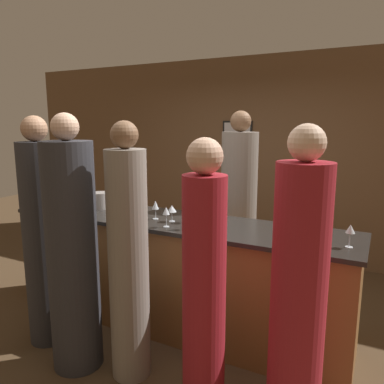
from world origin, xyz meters
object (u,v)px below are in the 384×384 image
Objects in this scene: guest_1 at (128,261)px; guest_2 at (298,298)px; wine_bottle_0 at (134,195)px; guest_3 at (73,254)px; guest_4 at (204,284)px; guest_0 at (43,239)px; ice_bucket at (100,201)px; bartender at (238,216)px.

guest_2 is (1.22, 0.00, -0.02)m from guest_1.
guest_3 is at bearing -77.76° from wine_bottle_0.
guest_4 is at bearing -176.17° from guest_2.
ice_bucket is (-0.01, 0.76, 0.19)m from guest_0.
guest_4 is at bearing -3.17° from guest_1.
guest_0 is 0.93m from guest_1.
ice_bucket is (-2.16, 0.80, 0.23)m from guest_2.
guest_1 is (-0.29, -1.52, -0.03)m from bartender.
bartender reaches higher than guest_3.
guest_4 is (0.34, -1.55, -0.07)m from bartender.
guest_3 reaches higher than guest_4.
ice_bucket is at bearing 30.17° from bartender.
guest_3 is (-0.45, -0.10, 0.01)m from guest_1.
guest_3 is at bearing -61.19° from ice_bucket.
guest_2 is 2.19m from wine_bottle_0.
wine_bottle_0 is (-0.69, 1.04, 0.25)m from guest_1.
guest_3 is 10.97× the size of ice_bucket.
bartender reaches higher than guest_1.
wine_bottle_0 is at bearing 76.74° from guest_0.
bartender is 1.02× the size of guest_3.
ice_bucket is at bearing 159.77° from guest_2.
bartender reaches higher than wine_bottle_0.
guest_2 is at bearing 121.56° from bartender.
guest_0 is 1.02× the size of guest_1.
guest_1 is at bearing 12.74° from guest_3.
guest_3 is 1.08m from guest_4.
wine_bottle_0 is at bearing 140.85° from guest_4.
bartender is 1.43m from ice_bucket.
guest_3 is 1.05m from ice_bucket.
guest_0 is (-1.22, -1.47, -0.02)m from bartender.
guest_1 reaches higher than guest_4.
guest_0 reaches higher than guest_2.
guest_3 is at bearing -176.37° from guest_2.
guest_3 is (-1.66, -0.11, 0.02)m from guest_2.
guest_1 is 1.22m from guest_2.
wine_bottle_0 is 1.77× the size of ice_bucket.
bartender is 1.05× the size of guest_1.
guest_3 reaches higher than wine_bottle_0.
guest_4 is 1.73m from wine_bottle_0.
guest_0 is at bearing 163.56° from guest_3.
bartender is 1.59m from guest_4.
guest_3 reaches higher than guest_1.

